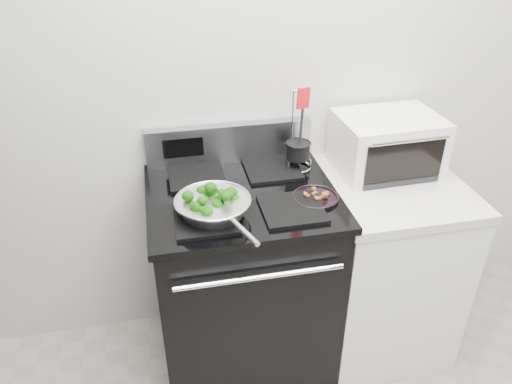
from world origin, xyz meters
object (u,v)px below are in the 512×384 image
object	(u,v)px
gas_range	(243,278)
toaster_oven	(387,143)
bacon_plate	(315,195)
utensil_holder	(298,155)
skillet	(213,206)

from	to	relation	value
gas_range	toaster_oven	xyz separation A→B (m)	(0.70, 0.13, 0.56)
gas_range	toaster_oven	size ratio (longest dim) A/B	2.46
bacon_plate	utensil_holder	size ratio (longest dim) A/B	0.49
gas_range	utensil_holder	xyz separation A→B (m)	(0.29, 0.16, 0.53)
gas_range	bacon_plate	size ratio (longest dim) A/B	5.95
toaster_oven	utensil_holder	bearing A→B (deg)	173.66
utensil_holder	skillet	bearing A→B (deg)	-156.38
toaster_oven	skillet	bearing A→B (deg)	-163.27
utensil_holder	toaster_oven	size ratio (longest dim) A/B	0.84
skillet	bacon_plate	world-z (taller)	skillet
utensil_holder	toaster_oven	bearing A→B (deg)	-17.12
gas_range	utensil_holder	world-z (taller)	utensil_holder
skillet	utensil_holder	world-z (taller)	utensil_holder
toaster_oven	bacon_plate	bearing A→B (deg)	-151.58
gas_range	skillet	xyz separation A→B (m)	(-0.14, -0.15, 0.51)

